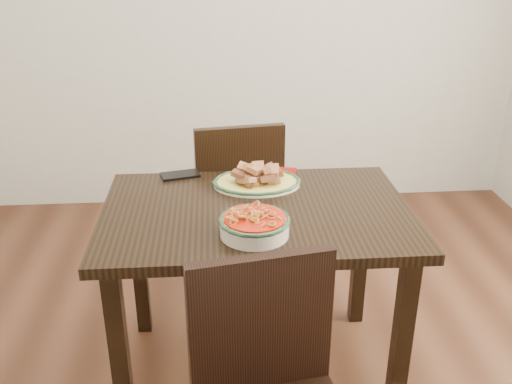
{
  "coord_description": "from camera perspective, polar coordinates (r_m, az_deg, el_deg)",
  "views": [
    {
      "loc": [
        -0.24,
        -1.88,
        1.67
      ],
      "look_at": [
        -0.09,
        0.04,
        0.81
      ],
      "focal_mm": 40.0,
      "sensor_mm": 36.0,
      "label": 1
    }
  ],
  "objects": [
    {
      "name": "floor",
      "position": [
        2.53,
        2.31,
        -17.29
      ],
      "size": [
        3.5,
        3.5,
        0.0
      ],
      "primitive_type": "plane",
      "color": "#3C2013",
      "rests_on": "ground"
    },
    {
      "name": "noodle_bowl",
      "position": [
        1.92,
        -0.15,
        -3.13
      ],
      "size": [
        0.25,
        0.25,
        0.08
      ],
      "color": "beige",
      "rests_on": "dining_table"
    },
    {
      "name": "smartphone",
      "position": [
        2.43,
        -7.59,
        1.7
      ],
      "size": [
        0.17,
        0.12,
        0.01
      ],
      "primitive_type": "cube",
      "rotation": [
        0.0,
        0.0,
        0.24
      ],
      "color": "black",
      "rests_on": "dining_table"
    },
    {
      "name": "fish_plate",
      "position": [
        2.31,
        0.08,
        1.73
      ],
      "size": [
        0.35,
        0.27,
        0.11
      ],
      "color": "white",
      "rests_on": "dining_table"
    },
    {
      "name": "chair_far",
      "position": [
        2.84,
        -1.97,
        -0.35
      ],
      "size": [
        0.47,
        0.47,
        0.89
      ],
      "rotation": [
        0.0,
        0.0,
        3.28
      ],
      "color": "black",
      "rests_on": "ground"
    },
    {
      "name": "dining_table",
      "position": [
        2.17,
        0.04,
        -4.18
      ],
      "size": [
        1.15,
        0.77,
        0.75
      ],
      "color": "black",
      "rests_on": "ground"
    },
    {
      "name": "napkin",
      "position": [
        2.44,
        2.66,
        1.97
      ],
      "size": [
        0.13,
        0.12,
        0.01
      ],
      "primitive_type": "cube",
      "rotation": [
        0.0,
        0.0,
        -0.24
      ],
      "color": "maroon",
      "rests_on": "dining_table"
    },
    {
      "name": "wall_back",
      "position": [
        3.66,
        -0.58,
        18.27
      ],
      "size": [
        3.5,
        0.1,
        2.6
      ],
      "primitive_type": "cube",
      "color": "beige",
      "rests_on": "ground"
    }
  ]
}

